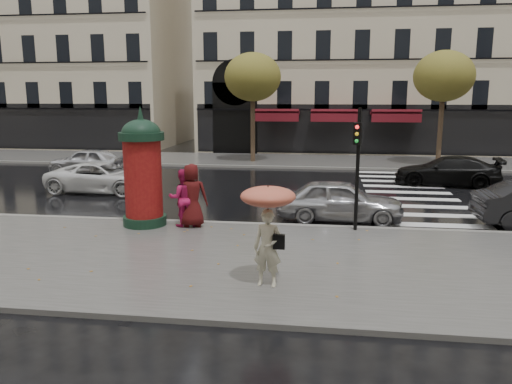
# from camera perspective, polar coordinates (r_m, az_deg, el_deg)

# --- Properties ---
(ground) EXTENTS (160.00, 160.00, 0.00)m
(ground) POSITION_cam_1_polar(r_m,az_deg,el_deg) (13.17, -2.86, -7.37)
(ground) COLOR black
(ground) RESTS_ON ground
(near_sidewalk) EXTENTS (90.00, 7.00, 0.12)m
(near_sidewalk) POSITION_cam_1_polar(r_m,az_deg,el_deg) (12.69, -3.28, -7.82)
(near_sidewalk) COLOR #474744
(near_sidewalk) RESTS_ON ground
(far_sidewalk) EXTENTS (90.00, 6.00, 0.12)m
(far_sidewalk) POSITION_cam_1_polar(r_m,az_deg,el_deg) (31.63, 3.49, 3.60)
(far_sidewalk) COLOR #474744
(far_sidewalk) RESTS_ON ground
(near_kerb) EXTENTS (90.00, 0.25, 0.14)m
(near_kerb) POSITION_cam_1_polar(r_m,az_deg,el_deg) (15.99, -0.88, -3.76)
(near_kerb) COLOR slate
(near_kerb) RESTS_ON ground
(far_kerb) EXTENTS (90.00, 0.25, 0.14)m
(far_kerb) POSITION_cam_1_polar(r_m,az_deg,el_deg) (28.67, 3.03, 2.85)
(far_kerb) COLOR slate
(far_kerb) RESTS_ON ground
(zebra_crossing) EXTENTS (3.60, 11.75, 0.01)m
(zebra_crossing) POSITION_cam_1_polar(r_m,az_deg,el_deg) (22.57, 16.99, -0.03)
(zebra_crossing) COLOR silver
(zebra_crossing) RESTS_ON ground
(bldg_far_corner) EXTENTS (26.00, 14.00, 22.90)m
(bldg_far_corner) POSITION_cam_1_polar(r_m,az_deg,el_deg) (43.03, 13.41, 20.35)
(bldg_far_corner) COLOR #B7A88C
(bldg_far_corner) RESTS_ON ground
(bldg_far_left) EXTENTS (24.00, 14.00, 22.90)m
(bldg_far_left) POSITION_cam_1_polar(r_m,az_deg,el_deg) (49.30, -23.17, 18.56)
(bldg_far_left) COLOR #B7A88C
(bldg_far_left) RESTS_ON ground
(tree_far_left) EXTENTS (3.40, 3.40, 6.64)m
(tree_far_left) POSITION_cam_1_polar(r_m,az_deg,el_deg) (30.60, -0.37, 12.96)
(tree_far_left) COLOR #38281C
(tree_far_left) RESTS_ON ground
(tree_far_right) EXTENTS (3.40, 3.40, 6.64)m
(tree_far_right) POSITION_cam_1_polar(r_m,az_deg,el_deg) (31.02, 20.68, 12.24)
(tree_far_right) COLOR #38281C
(tree_far_right) RESTS_ON ground
(woman_umbrella) EXTENTS (1.16, 1.16, 2.24)m
(woman_umbrella) POSITION_cam_1_polar(r_m,az_deg,el_deg) (10.50, 1.38, -3.09)
(woman_umbrella) COLOR #BEB99C
(woman_umbrella) RESTS_ON near_sidewalk
(woman_red) EXTENTS (1.06, 0.94, 1.80)m
(woman_red) POSITION_cam_1_polar(r_m,az_deg,el_deg) (15.61, -8.35, -0.66)
(woman_red) COLOR #B9164F
(woman_red) RESTS_ON near_sidewalk
(man_burgundy) EXTENTS (1.04, 0.76, 1.97)m
(man_burgundy) POSITION_cam_1_polar(r_m,az_deg,el_deg) (15.52, -7.35, -0.38)
(man_burgundy) COLOR #440D0D
(man_burgundy) RESTS_ON near_sidewalk
(morris_column) EXTENTS (1.39, 1.39, 3.73)m
(morris_column) POSITION_cam_1_polar(r_m,az_deg,el_deg) (15.85, -12.82, 2.62)
(morris_column) COLOR black
(morris_column) RESTS_ON near_sidewalk
(traffic_light) EXTENTS (0.26, 0.36, 3.66)m
(traffic_light) POSITION_cam_1_polar(r_m,az_deg,el_deg) (15.02, 11.52, 3.87)
(traffic_light) COLOR black
(traffic_light) RESTS_ON near_sidewalk
(car_silver) EXTENTS (4.17, 1.77, 1.40)m
(car_silver) POSITION_cam_1_polar(r_m,az_deg,el_deg) (16.85, 9.60, -0.94)
(car_silver) COLOR #A1A2A6
(car_silver) RESTS_ON ground
(car_white) EXTENTS (4.80, 2.37, 1.31)m
(car_white) POSITION_cam_1_polar(r_m,az_deg,el_deg) (22.50, -17.13, 1.61)
(car_white) COLOR silver
(car_white) RESTS_ON ground
(car_black) EXTENTS (4.90, 2.51, 1.36)m
(car_black) POSITION_cam_1_polar(r_m,az_deg,el_deg) (24.81, 21.00, 2.27)
(car_black) COLOR black
(car_black) RESTS_ON ground
(car_far_silver) EXTENTS (4.21, 2.02, 1.39)m
(car_far_silver) POSITION_cam_1_polar(r_m,az_deg,el_deg) (28.05, -18.71, 3.38)
(car_far_silver) COLOR silver
(car_far_silver) RESTS_ON ground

